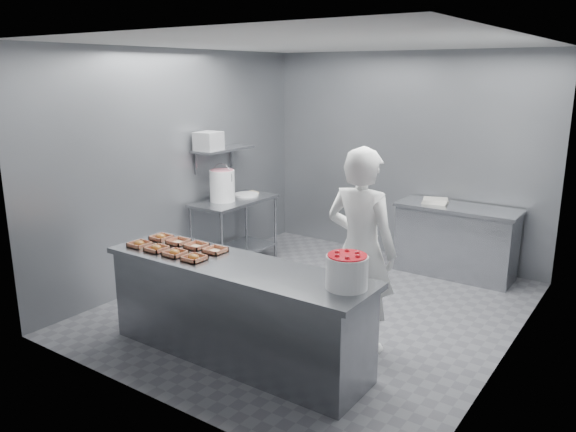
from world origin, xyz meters
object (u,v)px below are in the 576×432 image
(back_counter, at_px, (456,241))
(tray_2, at_px, (175,253))
(tray_4, at_px, (161,237))
(tray_3, at_px, (194,258))
(prep_table, at_px, (235,222))
(tray_0, at_px, (139,244))
(tray_1, at_px, (157,248))
(appliance, at_px, (209,141))
(strawberry_tub, at_px, (347,270))
(tray_5, at_px, (178,242))
(service_counter, at_px, (236,311))
(glaze_bucket, at_px, (222,185))
(worker, at_px, (361,250))
(tray_6, at_px, (196,246))
(tray_7, at_px, (215,250))

(back_counter, xyz_separation_m, tray_2, (-1.50, -3.39, 0.47))
(tray_4, bearing_deg, tray_3, -21.08)
(tray_3, bearing_deg, prep_table, 121.73)
(tray_0, distance_m, tray_2, 0.48)
(tray_1, height_order, tray_3, same)
(tray_0, distance_m, appliance, 2.11)
(strawberry_tub, bearing_deg, tray_3, -172.37)
(tray_3, bearing_deg, tray_5, 149.80)
(tray_0, relative_size, strawberry_tub, 0.57)
(service_counter, xyz_separation_m, tray_3, (-0.36, -0.14, 0.47))
(tray_4, bearing_deg, back_counter, 57.55)
(tray_2, bearing_deg, tray_3, 0.00)
(prep_table, distance_m, glaze_bucket, 0.55)
(tray_4, xyz_separation_m, worker, (1.88, 0.68, 0.03))
(service_counter, xyz_separation_m, prep_table, (-1.65, 1.95, 0.14))
(tray_5, height_order, worker, worker)
(service_counter, relative_size, tray_4, 13.88)
(back_counter, bearing_deg, tray_0, -120.28)
(tray_2, distance_m, tray_6, 0.28)
(tray_3, distance_m, tray_4, 0.77)
(worker, bearing_deg, tray_0, 28.79)
(tray_2, height_order, glaze_bucket, glaze_bucket)
(tray_2, distance_m, worker, 1.70)
(back_counter, relative_size, tray_3, 8.01)
(worker, bearing_deg, tray_6, 27.70)
(tray_1, distance_m, tray_7, 0.56)
(appliance, bearing_deg, back_counter, 25.04)
(tray_4, bearing_deg, glaze_bucket, 110.91)
(tray_0, relative_size, tray_4, 1.00)
(appliance, bearing_deg, tray_2, -61.06)
(service_counter, distance_m, tray_0, 1.18)
(tray_0, bearing_deg, tray_5, 48.80)
(prep_table, distance_m, strawberry_tub, 3.35)
(tray_3, height_order, tray_5, tray_3)
(tray_0, height_order, tray_5, tray_0)
(tray_7, bearing_deg, tray_6, 180.00)
(tray_1, relative_size, tray_4, 1.00)
(tray_6, xyz_separation_m, strawberry_tub, (1.68, -0.09, 0.13))
(back_counter, bearing_deg, glaze_bucket, -150.73)
(tray_0, relative_size, tray_3, 1.00)
(tray_0, relative_size, tray_1, 1.00)
(tray_1, xyz_separation_m, worker, (1.64, 0.95, 0.03))
(tray_2, height_order, appliance, appliance)
(glaze_bucket, bearing_deg, tray_4, -69.09)
(service_counter, distance_m, tray_5, 0.97)
(prep_table, relative_size, tray_6, 6.40)
(service_counter, relative_size, tray_5, 13.88)
(back_counter, bearing_deg, tray_2, -113.85)
(back_counter, xyz_separation_m, tray_1, (-1.74, -3.39, 0.47))
(tray_5, height_order, tray_7, same)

